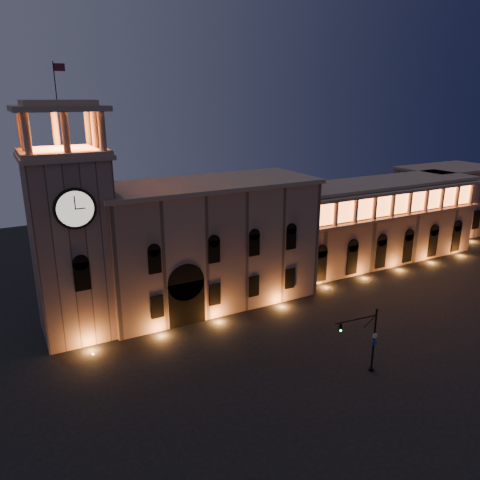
% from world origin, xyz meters
% --- Properties ---
extents(ground, '(160.00, 160.00, 0.00)m').
position_xyz_m(ground, '(0.00, 0.00, 0.00)').
color(ground, black).
rests_on(ground, ground).
extents(government_building, '(30.80, 12.80, 17.60)m').
position_xyz_m(government_building, '(-2.08, 21.93, 8.77)').
color(government_building, '#906D5E').
rests_on(government_building, ground).
extents(clock_tower, '(9.80, 9.80, 32.40)m').
position_xyz_m(clock_tower, '(-20.50, 20.98, 12.50)').
color(clock_tower, '#906D5E').
rests_on(clock_tower, ground).
extents(colonnade_wing, '(40.60, 11.50, 14.50)m').
position_xyz_m(colonnade_wing, '(32.00, 23.92, 7.33)').
color(colonnade_wing, '#8A6858').
rests_on(colonnade_wing, ground).
extents(secondary_building, '(20.00, 12.00, 14.00)m').
position_xyz_m(secondary_building, '(58.00, 30.00, 7.00)').
color(secondary_building, '#8A6858').
rests_on(secondary_building, ground).
extents(traffic_light, '(5.41, 0.87, 7.44)m').
position_xyz_m(traffic_light, '(4.74, -3.47, 3.91)').
color(traffic_light, black).
rests_on(traffic_light, ground).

